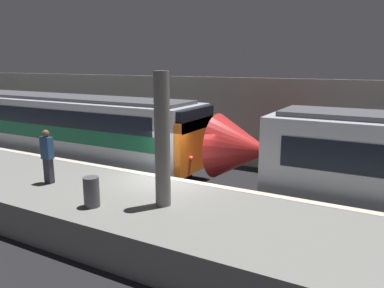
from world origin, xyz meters
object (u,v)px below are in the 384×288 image
Objects in this scene: support_pillar_near at (162,140)px; person_waiting at (47,155)px; trash_bin at (92,192)px; train_boxy at (39,127)px.

support_pillar_near is 2.06× the size of person_waiting.
person_waiting is 2.13× the size of trash_bin.
train_boxy is 22.02× the size of trash_bin.
trash_bin is at bearing -17.76° from person_waiting.
person_waiting is at bearing 162.24° from trash_bin.
support_pillar_near reaches higher than train_boxy.
train_boxy is 10.34× the size of person_waiting.
train_boxy is 7.73m from person_waiting.
train_boxy is at bearing 142.68° from person_waiting.
support_pillar_near is 0.20× the size of train_boxy.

